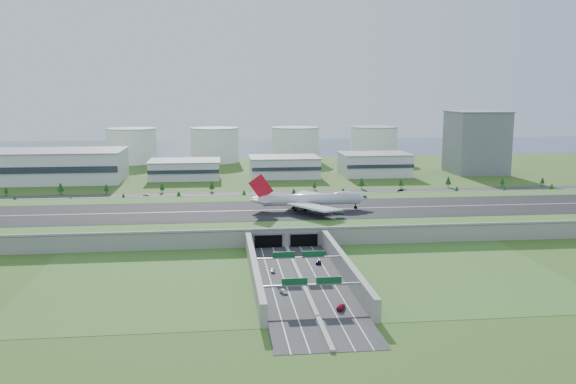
{
  "coord_description": "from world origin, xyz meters",
  "views": [
    {
      "loc": [
        -31.28,
        -330.45,
        73.46
      ],
      "look_at": [
        10.62,
        35.0,
        12.35
      ],
      "focal_mm": 38.0,
      "sensor_mm": 36.0,
      "label": 1
    }
  ],
  "objects": [
    {
      "name": "car_6",
      "position": [
        199.67,
        87.32,
        0.8
      ],
      "size": [
        5.32,
        3.39,
        1.37
      ],
      "primitive_type": "imported",
      "rotation": [
        0.0,
        0.0,
        1.33
      ],
      "color": "silver",
      "rests_on": "ground"
    },
    {
      "name": "hangar_mid_a",
      "position": [
        -60.0,
        190.0,
        7.5
      ],
      "size": [
        58.0,
        42.0,
        15.0
      ],
      "primitive_type": "cube",
      "color": "silver",
      "rests_on": "ground"
    },
    {
      "name": "boeing_747",
      "position": [
        19.1,
        -1.41,
        13.99
      ],
      "size": [
        68.34,
        64.54,
        21.12
      ],
      "rotation": [
        0.0,
        0.0,
        0.04
      ],
      "color": "silver",
      "rests_on": "airfield_deck"
    },
    {
      "name": "bay_water",
      "position": [
        0.0,
        480.0,
        0.03
      ],
      "size": [
        1200.0,
        260.0,
        0.06
      ],
      "primitive_type": "cube",
      "color": "#384B6C",
      "rests_on": "ground"
    },
    {
      "name": "airfield_deck",
      "position": [
        0.0,
        -0.09,
        4.12
      ],
      "size": [
        520.0,
        100.0,
        9.2
      ],
      "color": "gray",
      "rests_on": "ground"
    },
    {
      "name": "car_4",
      "position": [
        -130.57,
        88.72,
        0.81
      ],
      "size": [
        4.21,
        2.13,
        1.38
      ],
      "primitive_type": "imported",
      "rotation": [
        0.0,
        0.0,
        1.44
      ],
      "color": "#58585D",
      "rests_on": "ground"
    },
    {
      "name": "ground",
      "position": [
        0.0,
        0.0,
        0.0
      ],
      "size": [
        1200.0,
        1200.0,
        0.0
      ],
      "primitive_type": "plane",
      "color": "#335B1C",
      "rests_on": "ground"
    },
    {
      "name": "sign_gantry_far",
      "position": [
        0.0,
        -130.04,
        6.95
      ],
      "size": [
        38.7,
        0.7,
        9.8
      ],
      "color": "gray",
      "rests_on": "ground"
    },
    {
      "name": "car_5",
      "position": [
        102.37,
        102.52,
        0.8
      ],
      "size": [
        4.35,
        2.46,
        1.36
      ],
      "primitive_type": "imported",
      "rotation": [
        0.0,
        0.0,
        -1.31
      ],
      "color": "black",
      "rests_on": "ground"
    },
    {
      "name": "car_3",
      "position": [
        9.15,
        -135.67,
        0.98
      ],
      "size": [
        4.35,
        6.41,
        1.72
      ],
      "primitive_type": "imported",
      "rotation": [
        0.0,
        0.0,
        2.78
      ],
      "color": "maroon",
      "rests_on": "ground"
    },
    {
      "name": "tree_row",
      "position": [
        19.76,
        94.5,
        4.62
      ],
      "size": [
        505.48,
        48.61,
        8.44
      ],
      "color": "#3D2819",
      "rests_on": "ground"
    },
    {
      "name": "fuel_tank_b",
      "position": [
        -35.0,
        310.0,
        17.5
      ],
      "size": [
        50.0,
        50.0,
        35.0
      ],
      "primitive_type": "cylinder",
      "color": "white",
      "rests_on": "ground"
    },
    {
      "name": "underpass_road",
      "position": [
        0.0,
        -99.42,
        3.43
      ],
      "size": [
        38.8,
        120.4,
        8.0
      ],
      "color": "#28282B",
      "rests_on": "ground"
    },
    {
      "name": "car_1",
      "position": [
        -8.49,
        -117.21,
        0.81
      ],
      "size": [
        2.93,
        4.44,
        1.38
      ],
      "primitive_type": "imported",
      "rotation": [
        0.0,
        0.0,
        0.38
      ],
      "color": "silver",
      "rests_on": "ground"
    },
    {
      "name": "hangar_mid_b",
      "position": [
        25.0,
        190.0,
        8.5
      ],
      "size": [
        58.0,
        42.0,
        17.0
      ],
      "primitive_type": "cube",
      "color": "silver",
      "rests_on": "ground"
    },
    {
      "name": "hangar_mid_c",
      "position": [
        105.0,
        190.0,
        9.5
      ],
      "size": [
        58.0,
        42.0,
        19.0
      ],
      "primitive_type": "cube",
      "color": "silver",
      "rests_on": "ground"
    },
    {
      "name": "sign_gantry_near",
      "position": [
        0.0,
        -95.04,
        6.95
      ],
      "size": [
        38.7,
        0.7,
        9.8
      ],
      "color": "gray",
      "rests_on": "ground"
    },
    {
      "name": "car_0",
      "position": [
        -9.96,
        -90.47,
        0.86
      ],
      "size": [
        2.0,
        4.42,
        1.47
      ],
      "primitive_type": "imported",
      "rotation": [
        0.0,
        0.0,
        -0.06
      ],
      "color": "silver",
      "rests_on": "ground"
    },
    {
      "name": "north_expressway",
      "position": [
        0.0,
        95.0,
        0.06
      ],
      "size": [
        560.0,
        36.0,
        0.12
      ],
      "primitive_type": "cube",
      "color": "#28282B",
      "rests_on": "ground"
    },
    {
      "name": "office_tower",
      "position": [
        200.0,
        195.0,
        27.5
      ],
      "size": [
        46.0,
        46.0,
        55.0
      ],
      "primitive_type": "cube",
      "color": "slate",
      "rests_on": "ground"
    },
    {
      "name": "car_2",
      "position": [
        10.63,
        -80.1,
        0.81
      ],
      "size": [
        3.13,
        5.3,
        1.38
      ],
      "primitive_type": "imported",
      "rotation": [
        0.0,
        0.0,
        2.97
      ],
      "color": "#0E0C40",
      "rests_on": "ground"
    },
    {
      "name": "fuel_tank_d",
      "position": [
        135.0,
        310.0,
        17.5
      ],
      "size": [
        50.0,
        50.0,
        35.0
      ],
      "primitive_type": "cylinder",
      "color": "white",
      "rests_on": "ground"
    },
    {
      "name": "fuel_tank_c",
      "position": [
        50.0,
        310.0,
        17.5
      ],
      "size": [
        50.0,
        50.0,
        35.0
      ],
      "primitive_type": "cylinder",
      "color": "white",
      "rests_on": "ground"
    },
    {
      "name": "car_7",
      "position": [
        -82.94,
        103.86,
        0.77
      ],
      "size": [
        4.78,
        2.68,
        1.31
      ],
      "primitive_type": "imported",
      "rotation": [
        0.0,
        0.0,
        -1.77
      ],
      "color": "white",
      "rests_on": "ground"
    },
    {
      "name": "hangar_west",
      "position": [
        -170.0,
        185.0,
        12.5
      ],
      "size": [
        120.0,
        60.0,
        25.0
      ],
      "primitive_type": "cube",
      "color": "silver",
      "rests_on": "ground"
    },
    {
      "name": "fuel_tank_a",
      "position": [
        -120.0,
        310.0,
        17.5
      ],
      "size": [
        50.0,
        50.0,
        35.0
      ],
      "primitive_type": "cylinder",
      "color": "white",
      "rests_on": "ground"
    }
  ]
}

